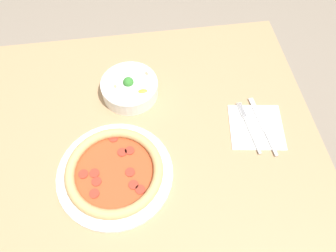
% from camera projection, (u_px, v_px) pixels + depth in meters
% --- Properties ---
extents(ground_plane, '(8.00, 8.00, 0.00)m').
position_uv_depth(ground_plane, '(151.00, 220.00, 1.57)').
color(ground_plane, gray).
extents(dining_table, '(1.03, 0.89, 0.76)m').
position_uv_depth(dining_table, '(143.00, 161.00, 1.03)').
color(dining_table, tan).
rests_on(dining_table, ground_plane).
extents(pizza, '(0.31, 0.31, 0.04)m').
position_uv_depth(pizza, '(115.00, 172.00, 0.86)').
color(pizza, white).
rests_on(pizza, dining_table).
extents(bowl, '(0.17, 0.17, 0.07)m').
position_uv_depth(bowl, '(130.00, 87.00, 1.00)').
color(bowl, white).
rests_on(bowl, dining_table).
extents(napkin, '(0.17, 0.17, 0.00)m').
position_uv_depth(napkin, '(256.00, 127.00, 0.96)').
color(napkin, white).
rests_on(napkin, dining_table).
extents(fork, '(0.03, 0.18, 0.00)m').
position_uv_depth(fork, '(249.00, 128.00, 0.95)').
color(fork, silver).
rests_on(fork, napkin).
extents(knife, '(0.03, 0.20, 0.01)m').
position_uv_depth(knife, '(264.00, 128.00, 0.95)').
color(knife, silver).
rests_on(knife, napkin).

